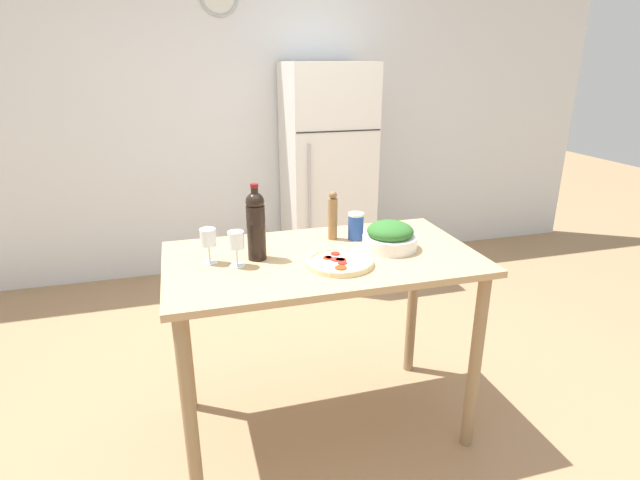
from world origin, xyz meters
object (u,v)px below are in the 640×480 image
at_px(wine_glass_far, 208,239).
at_px(pepper_mill, 333,216).
at_px(wine_glass_near, 236,242).
at_px(salt_canister, 356,226).
at_px(homemade_pizza, 340,262).
at_px(refrigerator, 327,174).
at_px(wine_bottle, 256,224).
at_px(salad_bowl, 390,237).

bearing_deg(wine_glass_far, pepper_mill, 13.81).
bearing_deg(wine_glass_near, wine_glass_far, 148.42).
height_order(pepper_mill, salt_canister, pepper_mill).
xyz_separation_m(wine_glass_far, homemade_pizza, (0.53, -0.17, -0.09)).
bearing_deg(pepper_mill, wine_glass_far, -166.19).
bearing_deg(pepper_mill, wine_glass_near, -156.39).
height_order(refrigerator, wine_glass_near, refrigerator).
height_order(wine_bottle, salad_bowl, wine_bottle).
bearing_deg(refrigerator, salad_bowl, -97.92).
bearing_deg(homemade_pizza, pepper_mill, 77.81).
relative_size(refrigerator, wine_glass_far, 11.20).
height_order(homemade_pizza, salt_canister, salt_canister).
bearing_deg(homemade_pizza, salad_bowl, 23.17).
height_order(refrigerator, wine_glass_far, refrigerator).
xyz_separation_m(pepper_mill, salt_canister, (0.11, -0.03, -0.05)).
bearing_deg(wine_glass_far, salt_canister, 9.28).
distance_m(refrigerator, homemade_pizza, 2.05).
distance_m(salad_bowl, homemade_pizza, 0.31).
distance_m(pepper_mill, homemade_pizza, 0.34).
xyz_separation_m(wine_glass_near, salad_bowl, (0.70, 0.01, -0.05)).
relative_size(wine_bottle, salt_canister, 2.56).
bearing_deg(pepper_mill, salt_canister, -16.56).
xyz_separation_m(wine_glass_far, pepper_mill, (0.59, 0.15, 0.01)).
distance_m(wine_glass_far, homemade_pizza, 0.56).
height_order(refrigerator, pepper_mill, refrigerator).
bearing_deg(wine_glass_near, homemade_pizza, -14.30).
xyz_separation_m(pepper_mill, salad_bowl, (0.21, -0.20, -0.06)).
height_order(wine_bottle, homemade_pizza, wine_bottle).
bearing_deg(wine_glass_far, homemade_pizza, -18.21).
distance_m(wine_glass_near, homemade_pizza, 0.44).
relative_size(wine_bottle, homemade_pizza, 1.17).
bearing_deg(salt_canister, wine_bottle, -166.37).
bearing_deg(homemade_pizza, wine_glass_near, 165.70).
distance_m(wine_glass_near, salt_canister, 0.62).
bearing_deg(homemade_pizza, wine_bottle, 152.69).
xyz_separation_m(pepper_mill, homemade_pizza, (-0.07, -0.32, -0.10)).
height_order(pepper_mill, salad_bowl, pepper_mill).
relative_size(wine_bottle, wine_glass_near, 2.17).
xyz_separation_m(wine_bottle, homemade_pizza, (0.32, -0.17, -0.14)).
height_order(wine_glass_near, wine_glass_far, same).
bearing_deg(wine_bottle, wine_glass_near, -147.61).
height_order(salad_bowl, homemade_pizza, salad_bowl).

